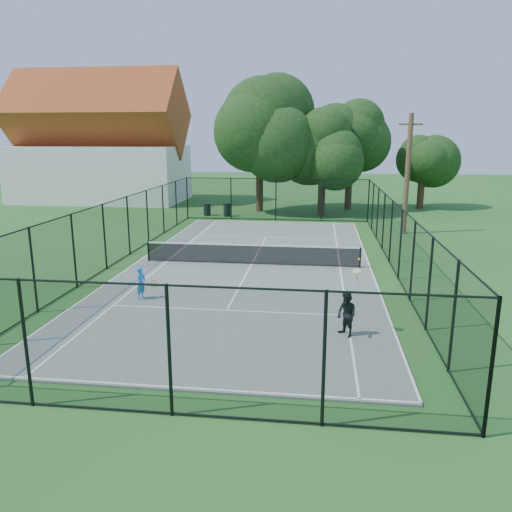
# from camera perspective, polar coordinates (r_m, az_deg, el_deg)

# --- Properties ---
(ground) EXTENTS (120.00, 120.00, 0.00)m
(ground) POSITION_cam_1_polar(r_m,az_deg,el_deg) (23.44, -0.51, -1.10)
(ground) COLOR #21571D
(tennis_court) EXTENTS (11.00, 24.00, 0.06)m
(tennis_court) POSITION_cam_1_polar(r_m,az_deg,el_deg) (23.43, -0.51, -1.02)
(tennis_court) COLOR slate
(tennis_court) RESTS_ON ground
(tennis_net) EXTENTS (10.08, 0.08, 0.95)m
(tennis_net) POSITION_cam_1_polar(r_m,az_deg,el_deg) (23.30, -0.51, 0.28)
(tennis_net) COLOR black
(tennis_net) RESTS_ON tennis_court
(fence) EXTENTS (13.10, 26.10, 3.00)m
(fence) POSITION_cam_1_polar(r_m,az_deg,el_deg) (23.10, -0.52, 2.51)
(fence) COLOR black
(fence) RESTS_ON ground
(tree_near_left) EXTENTS (7.41, 7.41, 9.67)m
(tree_near_left) POSITION_cam_1_polar(r_m,az_deg,el_deg) (40.02, 0.42, 13.62)
(tree_near_left) COLOR #332114
(tree_near_left) RESTS_ON ground
(tree_near_mid) EXTENTS (5.78, 5.78, 7.56)m
(tree_near_mid) POSITION_cam_1_polar(r_m,az_deg,el_deg) (38.45, 7.65, 11.57)
(tree_near_mid) COLOR #332114
(tree_near_mid) RESTS_ON ground
(tree_near_right) EXTENTS (5.87, 5.87, 8.10)m
(tree_near_right) POSITION_cam_1_polar(r_m,az_deg,el_deg) (41.92, 10.73, 12.28)
(tree_near_right) COLOR #332114
(tree_near_right) RESTS_ON ground
(tree_far_right) EXTENTS (4.77, 4.77, 6.31)m
(tree_far_right) POSITION_cam_1_polar(r_m,az_deg,el_deg) (43.79, 18.56, 10.25)
(tree_far_right) COLOR #332114
(tree_far_right) RESTS_ON ground
(building) EXTENTS (15.30, 8.15, 11.87)m
(building) POSITION_cam_1_polar(r_m,az_deg,el_deg) (48.78, -17.45, 11.81)
(building) COLOR silver
(building) RESTS_ON ground
(trash_bin_left) EXTENTS (0.58, 0.58, 0.92)m
(trash_bin_left) POSITION_cam_1_polar(r_m,az_deg,el_deg) (38.36, -5.61, 5.33)
(trash_bin_left) COLOR black
(trash_bin_left) RESTS_ON ground
(trash_bin_right) EXTENTS (0.58, 0.58, 0.99)m
(trash_bin_right) POSITION_cam_1_polar(r_m,az_deg,el_deg) (37.79, -3.33, 5.30)
(trash_bin_right) COLOR black
(trash_bin_right) RESTS_ON ground
(utility_pole) EXTENTS (1.40, 0.30, 7.25)m
(utility_pole) POSITION_cam_1_polar(r_m,az_deg,el_deg) (31.99, 16.92, 8.98)
(utility_pole) COLOR #4C3823
(utility_pole) RESTS_ON ground
(player_blue) EXTENTS (0.77, 0.50, 1.23)m
(player_blue) POSITION_cam_1_polar(r_m,az_deg,el_deg) (18.87, -12.99, -2.99)
(player_blue) COLOR #1778C4
(player_blue) RESTS_ON tennis_court
(player_black) EXTENTS (0.82, 0.91, 2.33)m
(player_black) POSITION_cam_1_polar(r_m,az_deg,el_deg) (15.24, 10.32, -6.59)
(player_black) COLOR black
(player_black) RESTS_ON tennis_court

